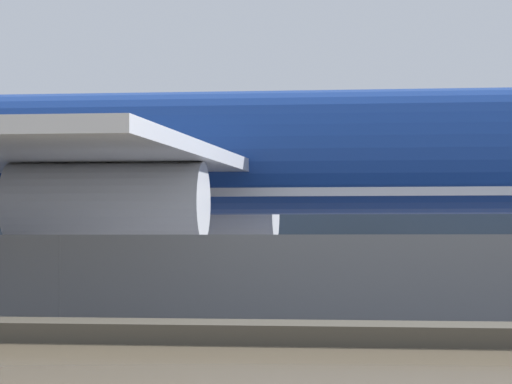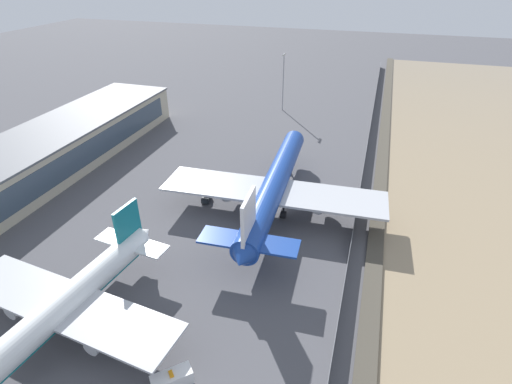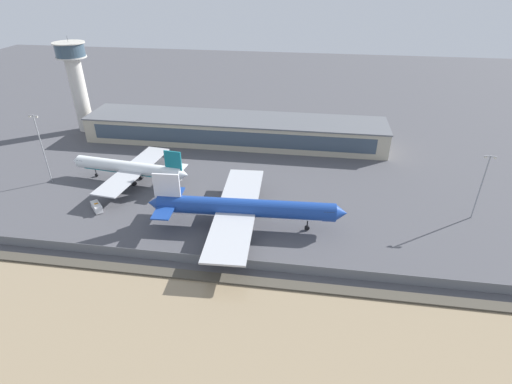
{
  "view_description": "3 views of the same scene",
  "coord_description": "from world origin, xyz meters",
  "px_view_note": "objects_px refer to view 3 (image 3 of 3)",
  "views": [
    {
      "loc": [
        13.58,
        -57.56,
        2.54
      ],
      "look_at": [
        1.83,
        5.12,
        4.64
      ],
      "focal_mm": 105.0,
      "sensor_mm": 36.0,
      "label": 1
    },
    {
      "loc": [
        -72.19,
        -16.45,
        47.64
      ],
      "look_at": [
        1.04,
        6.1,
        2.31
      ],
      "focal_mm": 28.0,
      "sensor_mm": 36.0,
      "label": 2
    },
    {
      "loc": [
        15.88,
        -88.62,
        63.89
      ],
      "look_at": [
        0.78,
        13.25,
        4.38
      ],
      "focal_mm": 28.0,
      "sensor_mm": 36.0,
      "label": 3
    }
  ],
  "objects_px": {
    "apron_light_mast_apron_west": "(42,146)",
    "ops_van": "(97,207)",
    "baggage_tug": "(248,196)",
    "cargo_jet_blue": "(242,208)",
    "passenger_jet_white_teal": "(130,168)",
    "control_tower": "(76,78)",
    "apron_light_mast_apron_east": "(482,184)"
  },
  "relations": [
    {
      "from": "passenger_jet_white_teal",
      "to": "baggage_tug",
      "type": "height_order",
      "value": "passenger_jet_white_teal"
    },
    {
      "from": "apron_light_mast_apron_west",
      "to": "ops_van",
      "type": "bearing_deg",
      "value": -31.65
    },
    {
      "from": "ops_van",
      "to": "passenger_jet_white_teal",
      "type": "bearing_deg",
      "value": 81.73
    },
    {
      "from": "passenger_jet_white_teal",
      "to": "baggage_tug",
      "type": "xyz_separation_m",
      "value": [
        40.17,
        -4.94,
        -4.15
      ]
    },
    {
      "from": "apron_light_mast_apron_east",
      "to": "cargo_jet_blue",
      "type": "bearing_deg",
      "value": -167.75
    },
    {
      "from": "control_tower",
      "to": "apron_light_mast_apron_east",
      "type": "bearing_deg",
      "value": -18.69
    },
    {
      "from": "cargo_jet_blue",
      "to": "control_tower",
      "type": "bearing_deg",
      "value": 141.98
    },
    {
      "from": "cargo_jet_blue",
      "to": "apron_light_mast_apron_east",
      "type": "relative_size",
      "value": 2.78
    },
    {
      "from": "cargo_jet_blue",
      "to": "ops_van",
      "type": "distance_m",
      "value": 44.25
    },
    {
      "from": "passenger_jet_white_teal",
      "to": "control_tower",
      "type": "bearing_deg",
      "value": 132.7
    },
    {
      "from": "apron_light_mast_apron_west",
      "to": "passenger_jet_white_teal",
      "type": "bearing_deg",
      "value": 8.46
    },
    {
      "from": "cargo_jet_blue",
      "to": "baggage_tug",
      "type": "distance_m",
      "value": 16.27
    },
    {
      "from": "ops_van",
      "to": "apron_light_mast_apron_east",
      "type": "bearing_deg",
      "value": 6.53
    },
    {
      "from": "cargo_jet_blue",
      "to": "control_tower",
      "type": "height_order",
      "value": "control_tower"
    },
    {
      "from": "baggage_tug",
      "to": "ops_van",
      "type": "height_order",
      "value": "ops_van"
    },
    {
      "from": "cargo_jet_blue",
      "to": "baggage_tug",
      "type": "height_order",
      "value": "cargo_jet_blue"
    },
    {
      "from": "baggage_tug",
      "to": "apron_light_mast_apron_east",
      "type": "xyz_separation_m",
      "value": [
        65.44,
        -1.44,
        10.26
      ]
    },
    {
      "from": "passenger_jet_white_teal",
      "to": "control_tower",
      "type": "relative_size",
      "value": 1.1
    },
    {
      "from": "control_tower",
      "to": "apron_light_mast_apron_west",
      "type": "bearing_deg",
      "value": -74.85
    },
    {
      "from": "baggage_tug",
      "to": "ops_van",
      "type": "xyz_separation_m",
      "value": [
        -42.9,
        -13.84,
        0.47
      ]
    },
    {
      "from": "passenger_jet_white_teal",
      "to": "ops_van",
      "type": "height_order",
      "value": "passenger_jet_white_teal"
    },
    {
      "from": "baggage_tug",
      "to": "apron_light_mast_apron_west",
      "type": "distance_m",
      "value": 68.0
    },
    {
      "from": "cargo_jet_blue",
      "to": "passenger_jet_white_teal",
      "type": "relative_size",
      "value": 1.28
    },
    {
      "from": "cargo_jet_blue",
      "to": "ops_van",
      "type": "height_order",
      "value": "cargo_jet_blue"
    },
    {
      "from": "cargo_jet_blue",
      "to": "apron_light_mast_apron_east",
      "type": "xyz_separation_m",
      "value": [
        64.37,
        13.98,
        5.17
      ]
    },
    {
      "from": "apron_light_mast_apron_east",
      "to": "baggage_tug",
      "type": "bearing_deg",
      "value": 178.74
    },
    {
      "from": "cargo_jet_blue",
      "to": "apron_light_mast_apron_east",
      "type": "height_order",
      "value": "apron_light_mast_apron_east"
    },
    {
      "from": "control_tower",
      "to": "passenger_jet_white_teal",
      "type": "bearing_deg",
      "value": -47.3
    },
    {
      "from": "apron_light_mast_apron_west",
      "to": "apron_light_mast_apron_east",
      "type": "height_order",
      "value": "apron_light_mast_apron_west"
    },
    {
      "from": "passenger_jet_white_teal",
      "to": "baggage_tug",
      "type": "distance_m",
      "value": 40.69
    },
    {
      "from": "ops_van",
      "to": "apron_light_mast_apron_east",
      "type": "relative_size",
      "value": 0.27
    },
    {
      "from": "cargo_jet_blue",
      "to": "baggage_tug",
      "type": "relative_size",
      "value": 16.1
    }
  ]
}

